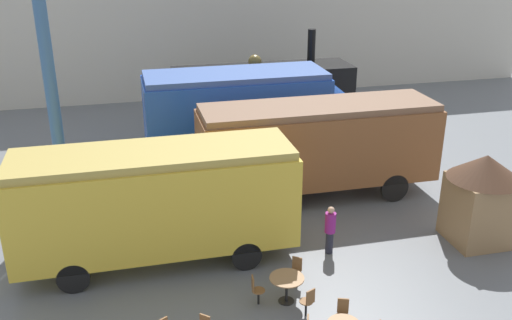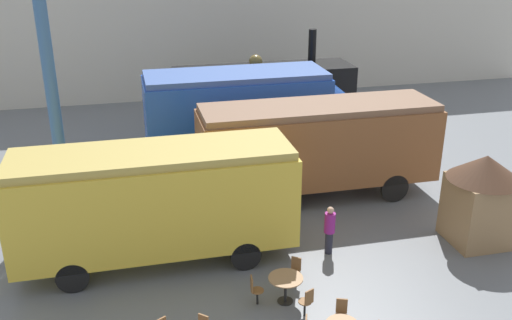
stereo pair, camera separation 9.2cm
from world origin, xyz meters
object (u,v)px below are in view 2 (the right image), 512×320
passenger_coach_wooden (318,143)px  ticket_kiosk (482,194)px  passenger_coach_vintage (155,198)px  cafe_table_near (286,282)px  cafe_chair_0 (255,288)px  visitor_person (330,228)px  steam_locomotive (264,92)px  streamlined_locomotive (253,109)px

passenger_coach_wooden → ticket_kiosk: (3.94, -4.51, -0.47)m
passenger_coach_vintage → ticket_kiosk: passenger_coach_vintage is taller
passenger_coach_vintage → passenger_coach_wooden: bearing=27.6°
passenger_coach_wooden → cafe_table_near: size_ratio=9.27×
cafe_chair_0 → ticket_kiosk: (7.81, 1.67, 1.16)m
cafe_chair_0 → visitor_person: visitor_person is taller
steam_locomotive → streamlined_locomotive: steam_locomotive is taller
steam_locomotive → cafe_table_near: 14.23m
cafe_table_near → passenger_coach_wooden: bearing=64.2°
steam_locomotive → passenger_coach_wooden: 7.60m
cafe_table_near → visitor_person: size_ratio=0.59×
visitor_person → cafe_chair_0: bearing=-144.4°
streamlined_locomotive → passenger_coach_vintage: (-4.63, -7.07, -0.33)m
visitor_person → ticket_kiosk: (4.94, -0.39, 0.80)m
passenger_coach_wooden → visitor_person: passenger_coach_wooden is taller
streamlined_locomotive → passenger_coach_vintage: size_ratio=1.13×
cafe_chair_0 → passenger_coach_wooden: bearing=62.9°
steam_locomotive → visitor_person: (-0.86, -11.72, -1.18)m
steam_locomotive → passenger_coach_wooden: bearing=-89.0°
cafe_chair_0 → steam_locomotive: bearing=79.8°
passenger_coach_wooden → passenger_coach_vintage: (-6.22, -3.25, -0.06)m
streamlined_locomotive → cafe_table_near: bearing=-98.1°
steam_locomotive → streamlined_locomotive: 4.07m
streamlined_locomotive → passenger_coach_wooden: (1.59, -3.82, -0.27)m
passenger_coach_vintage → ticket_kiosk: bearing=-7.0°
cafe_chair_0 → ticket_kiosk: ticket_kiosk is taller
cafe_chair_0 → ticket_kiosk: size_ratio=0.29×
cafe_table_near → cafe_chair_0: size_ratio=1.09×
streamlined_locomotive → visitor_person: 8.11m
visitor_person → steam_locomotive: bearing=85.8°
streamlined_locomotive → visitor_person: (0.60, -7.94, -1.54)m
passenger_coach_wooden → steam_locomotive: bearing=91.0°
passenger_coach_wooden → visitor_person: (-1.00, -4.12, -1.27)m
passenger_coach_wooden → passenger_coach_vintage: passenger_coach_wooden is taller
passenger_coach_vintage → steam_locomotive: bearing=60.7°
cafe_chair_0 → ticket_kiosk: bearing=17.1°
visitor_person → cafe_table_near: bearing=-133.6°
passenger_coach_wooden → cafe_table_near: bearing=-115.8°
steam_locomotive → visitor_person: bearing=-94.2°
steam_locomotive → passenger_coach_wooden: size_ratio=0.99×
steam_locomotive → passenger_coach_wooden: steam_locomotive is taller
passenger_coach_wooden → visitor_person: bearing=-103.6°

